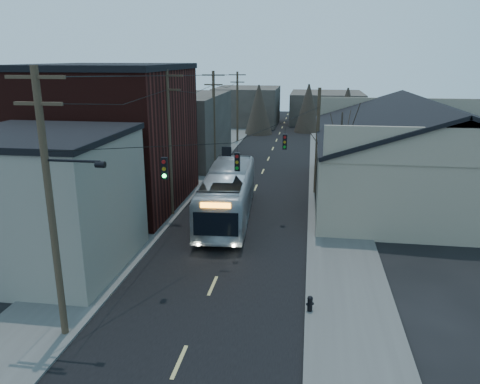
{
  "coord_description": "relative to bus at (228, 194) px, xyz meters",
  "views": [
    {
      "loc": [
        4.39,
        -12.23,
        10.76
      ],
      "look_at": [
        0.4,
        14.3,
        3.0
      ],
      "focal_mm": 35.0,
      "sensor_mm": 36.0,
      "label": 1
    }
  ],
  "objects": [
    {
      "name": "sidewalk_right",
      "position": [
        7.5,
        12.04,
        -1.69
      ],
      "size": [
        4.0,
        110.0,
        0.12
      ],
      "primitive_type": "cube",
      "color": "#474744",
      "rests_on": "ground"
    },
    {
      "name": "building_clapboard",
      "position": [
        -8.0,
        -8.96,
        1.75
      ],
      "size": [
        8.0,
        8.0,
        7.0
      ],
      "primitive_type": "cube",
      "color": "#6E695B",
      "rests_on": "ground"
    },
    {
      "name": "road_surface",
      "position": [
        1.0,
        12.04,
        -1.74
      ],
      "size": [
        9.0,
        110.0,
        0.02
      ],
      "primitive_type": "cube",
      "color": "black",
      "rests_on": "ground"
    },
    {
      "name": "bus",
      "position": [
        0.0,
        0.0,
        0.0
      ],
      "size": [
        3.75,
        12.7,
        3.49
      ],
      "primitive_type": "imported",
      "rotation": [
        0.0,
        0.0,
        3.21
      ],
      "color": "#A9AFB5",
      "rests_on": "ground"
    },
    {
      "name": "building_far_left",
      "position": [
        -5.0,
        47.04,
        1.25
      ],
      "size": [
        10.0,
        12.0,
        6.0
      ],
      "primitive_type": "cube",
      "color": "#35302A",
      "rests_on": "ground"
    },
    {
      "name": "building_left_far",
      "position": [
        -8.5,
        18.04,
        1.75
      ],
      "size": [
        9.0,
        14.0,
        7.0
      ],
      "primitive_type": "cube",
      "color": "#35302A",
      "rests_on": "ground"
    },
    {
      "name": "fire_hydrant",
      "position": [
        5.7,
        -11.81,
        -1.24
      ],
      "size": [
        0.35,
        0.25,
        0.72
      ],
      "rotation": [
        0.0,
        0.0,
        0.35
      ],
      "color": "black",
      "rests_on": "sidewalk_right"
    },
    {
      "name": "building_brick",
      "position": [
        -9.0,
        2.04,
        3.25
      ],
      "size": [
        10.0,
        12.0,
        10.0
      ],
      "primitive_type": "cube",
      "color": "black",
      "rests_on": "ground"
    },
    {
      "name": "warehouse",
      "position": [
        14.0,
        7.04,
        0.95
      ],
      "size": [
        16.16,
        20.6,
        7.73
      ],
      "color": "gray",
      "rests_on": "ground"
    },
    {
      "name": "parked_car",
      "position": [
        -2.0,
        9.99,
        -1.06
      ],
      "size": [
        1.46,
        4.14,
        1.36
      ],
      "primitive_type": "imported",
      "rotation": [
        0.0,
        0.0,
        -0.0
      ],
      "color": "#94969B",
      "rests_on": "ground"
    },
    {
      "name": "sidewalk_left",
      "position": [
        -5.5,
        12.04,
        -1.69
      ],
      "size": [
        4.0,
        110.0,
        0.12
      ],
      "primitive_type": "cube",
      "color": "#474744",
      "rests_on": "ground"
    },
    {
      "name": "building_far_right",
      "position": [
        8.0,
        52.04,
        0.75
      ],
      "size": [
        12.0,
        14.0,
        5.0
      ],
      "primitive_type": "cube",
      "color": "#35302A",
      "rests_on": "ground"
    },
    {
      "name": "bare_tree",
      "position": [
        7.5,
        2.04,
        1.85
      ],
      "size": [
        0.4,
        0.4,
        7.2
      ],
      "primitive_type": "cone",
      "color": "black",
      "rests_on": "ground"
    },
    {
      "name": "utility_lines",
      "position": [
        -2.12,
        6.18,
        3.21
      ],
      "size": [
        11.24,
        45.28,
        10.5
      ],
      "color": "#382B1E",
      "rests_on": "ground"
    }
  ]
}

